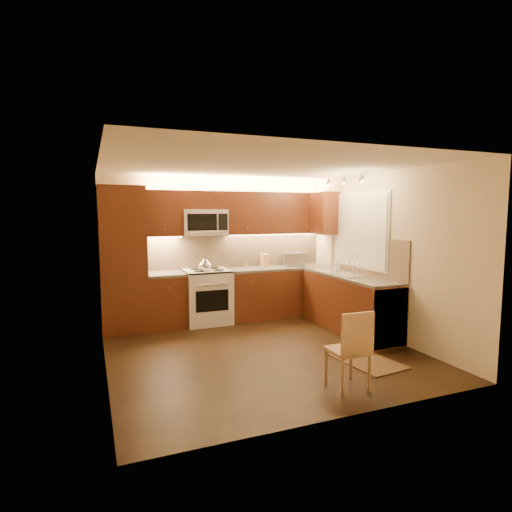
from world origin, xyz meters
name	(u,v)px	position (x,y,z in m)	size (l,w,h in m)	color
floor	(261,351)	(0.00, 0.00, 0.00)	(4.00, 4.00, 0.01)	black
ceiling	(261,166)	(0.00, 0.00, 2.50)	(4.00, 4.00, 0.01)	beige
wall_back	(218,248)	(0.00, 2.00, 1.25)	(4.00, 0.01, 2.50)	beige
wall_front	(346,285)	(0.00, -2.00, 1.25)	(4.00, 0.01, 2.50)	beige
wall_left	(102,268)	(-2.00, 0.00, 1.25)	(0.01, 4.00, 2.50)	beige
wall_right	(382,255)	(2.00, 0.00, 1.25)	(0.01, 4.00, 2.50)	beige
pantry	(123,260)	(-1.65, 1.70, 1.15)	(0.70, 0.60, 2.30)	#4D1B10
base_cab_back_left	(166,301)	(-0.99, 1.70, 0.43)	(0.62, 0.60, 0.86)	#4D1B10
counter_back_left	(166,274)	(-0.99, 1.70, 0.88)	(0.62, 0.60, 0.04)	#312F2D
base_cab_back_right	(278,292)	(1.04, 1.70, 0.43)	(1.92, 0.60, 0.86)	#4D1B10
counter_back_right	(278,268)	(1.04, 1.70, 0.88)	(1.92, 0.60, 0.04)	#312F2D
base_cab_right	(349,304)	(1.70, 0.40, 0.43)	(0.60, 2.00, 0.86)	#4D1B10
counter_right	(350,276)	(1.70, 0.40, 0.88)	(0.60, 2.00, 0.04)	#312F2D
dishwasher	(377,314)	(1.70, -0.30, 0.43)	(0.58, 0.60, 0.84)	silver
backsplash_back	(237,250)	(0.35, 1.99, 1.20)	(3.30, 0.02, 0.60)	tan
backsplash_right	(365,255)	(1.99, 0.40, 1.20)	(0.02, 2.00, 0.60)	tan
upper_cab_back_left	(163,213)	(-0.99, 1.82, 1.88)	(0.62, 0.35, 0.75)	#4D1B10
upper_cab_back_right	(275,213)	(1.04, 1.82, 1.88)	(1.92, 0.35, 0.75)	#4D1B10
upper_cab_bridge	(204,200)	(-0.30, 1.82, 2.09)	(0.76, 0.35, 0.31)	#4D1B10
upper_cab_right_corner	(325,213)	(1.82, 1.40, 1.88)	(0.35, 0.50, 0.75)	#4D1B10
stove	(207,296)	(-0.30, 1.68, 0.46)	(0.76, 0.65, 0.92)	silver
microwave	(204,222)	(-0.30, 1.81, 1.72)	(0.76, 0.38, 0.44)	silver
window_frame	(360,230)	(1.99, 0.55, 1.60)	(0.03, 1.44, 1.24)	silver
window_blinds	(359,230)	(1.97, 0.55, 1.60)	(0.02, 1.36, 1.16)	silver
sink	(345,269)	(1.70, 0.55, 0.98)	(0.52, 0.86, 0.15)	silver
faucet	(354,264)	(1.88, 0.55, 1.05)	(0.20, 0.04, 0.30)	silver
track_light_bar	(344,175)	(1.55, 0.40, 2.46)	(0.04, 1.20, 0.03)	silver
kettle	(205,264)	(-0.37, 1.51, 1.04)	(0.21, 0.21, 0.24)	silver
toaster_oven	(294,259)	(1.40, 1.75, 1.02)	(0.41, 0.31, 0.25)	silver
knife_block	(265,260)	(0.85, 1.87, 1.01)	(0.10, 0.17, 0.23)	#A5834A
spice_jar_a	(245,265)	(0.48, 1.88, 0.95)	(0.04, 0.04, 0.10)	silver
spice_jar_b	(245,265)	(0.47, 1.90, 0.95)	(0.04, 0.04, 0.09)	brown
spice_jar_c	(247,264)	(0.52, 1.94, 0.94)	(0.05, 0.05, 0.09)	silver
spice_jar_d	(228,266)	(0.14, 1.84, 0.94)	(0.04, 0.04, 0.09)	olive
soap_bottle	(337,265)	(1.82, 0.97, 0.99)	(0.08, 0.08, 0.18)	silver
rug	(368,361)	(1.10, -0.90, 0.01)	(0.58, 0.88, 0.01)	black
dining_chair	(348,349)	(0.41, -1.45, 0.44)	(0.38, 0.38, 0.87)	#A5834A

